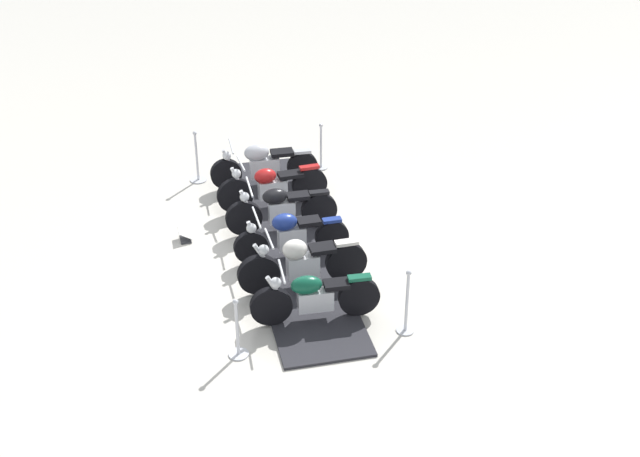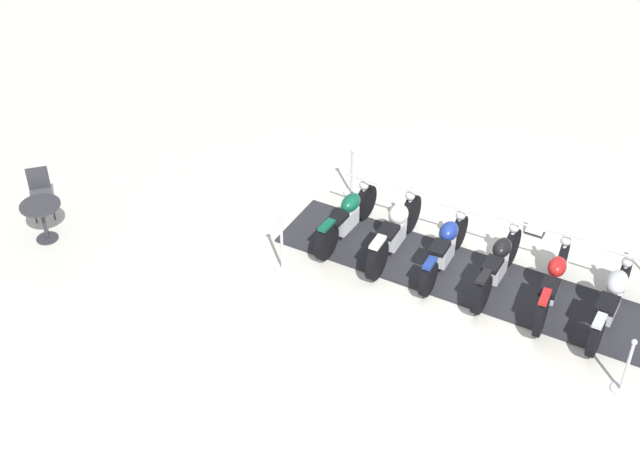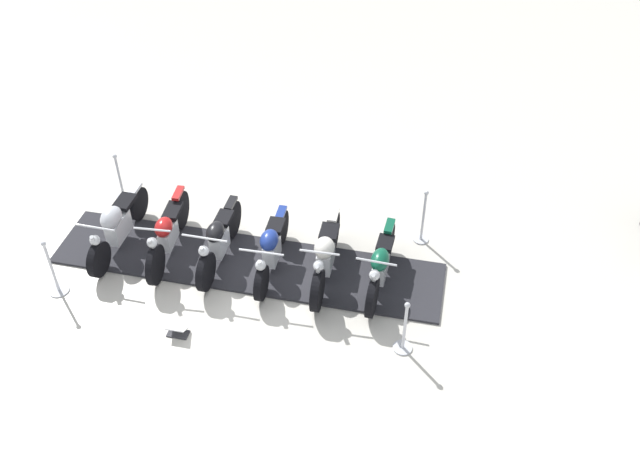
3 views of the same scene
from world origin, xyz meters
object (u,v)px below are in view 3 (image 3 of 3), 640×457
object	(u,v)px
motorcycle_black	(219,240)
stanchion_right_front	(54,276)
motorcycle_chrome	(117,225)
stanchion_right_rear	(404,334)
motorcycle_navy	(271,249)
motorcycle_cream	(325,255)
stanchion_left_rear	(423,223)
motorcycle_maroon	(167,233)
stanchion_left_front	(121,183)
info_placard	(178,331)
motorcycle_forest	(380,265)

from	to	relation	value
motorcycle_black	stanchion_right_front	bearing A→B (deg)	-61.80
motorcycle_black	motorcycle_chrome	bearing A→B (deg)	-89.19
stanchion_right_rear	motorcycle_navy	bearing A→B (deg)	142.36
motorcycle_cream	stanchion_left_rear	xyz separation A→B (m)	(1.75, 1.07, -0.11)
motorcycle_black	stanchion_right_front	xyz separation A→B (m)	(-2.68, -0.85, -0.17)
motorcycle_black	motorcycle_cream	xyz separation A→B (m)	(1.89, -0.33, 0.01)
motorcycle_maroon	stanchion_left_front	bearing A→B (deg)	-135.89
motorcycle_navy	stanchion_right_rear	xyz separation A→B (m)	(2.23, -1.72, -0.16)
motorcycle_maroon	stanchion_left_front	distance (m)	2.06
motorcycle_cream	stanchion_left_front	world-z (taller)	motorcycle_cream
motorcycle_chrome	stanchion_left_rear	world-z (taller)	stanchion_left_rear
stanchion_left_front	stanchion_right_front	size ratio (longest dim) A/B	0.93
stanchion_left_front	stanchion_left_rear	xyz separation A→B (m)	(5.85, -1.04, 0.05)
motorcycle_cream	stanchion_right_front	distance (m)	4.61
motorcycle_chrome	info_placard	world-z (taller)	motorcycle_chrome
stanchion_right_rear	stanchion_left_rear	distance (m)	2.67
motorcycle_cream	motorcycle_forest	distance (m)	0.96
motorcycle_navy	stanchion_left_rear	world-z (taller)	stanchion_left_rear
motorcycle_cream	stanchion_left_front	bearing A→B (deg)	-108.89
motorcycle_navy	info_placard	bearing A→B (deg)	-32.89
motorcycle_black	motorcycle_cream	bearing A→B (deg)	90.72
stanchion_left_rear	stanchion_right_front	size ratio (longest dim) A/B	1.01
motorcycle_forest	stanchion_left_rear	xyz separation A→B (m)	(0.81, 1.24, -0.08)
motorcycle_chrome	motorcycle_maroon	xyz separation A→B (m)	(0.95, -0.16, -0.01)
stanchion_right_front	info_placard	bearing A→B (deg)	-21.69
motorcycle_forest	stanchion_left_front	world-z (taller)	stanchion_left_front
stanchion_left_rear	info_placard	size ratio (longest dim) A/B	3.07
motorcycle_chrome	info_placard	size ratio (longest dim) A/B	5.95
motorcycle_black	stanchion_left_front	xyz separation A→B (m)	(-2.22, 1.78, -0.15)
motorcycle_chrome	stanchion_right_front	distance (m)	1.43
stanchion_right_rear	motorcycle_black	bearing A→B (deg)	149.20
motorcycle_cream	info_placard	bearing A→B (deg)	-50.67
motorcycle_cream	stanchion_left_rear	bearing A→B (deg)	129.72
motorcycle_black	stanchion_left_rear	distance (m)	3.71
motorcycle_cream	stanchion_left_front	xyz separation A→B (m)	(-4.11, 2.11, -0.16)
motorcycle_black	stanchion_right_rear	xyz separation A→B (m)	(3.17, -1.89, -0.17)
motorcycle_navy	motorcycle_chrome	bearing A→B (deg)	-91.30
motorcycle_maroon	stanchion_right_front	bearing A→B (deg)	-54.01
stanchion_left_rear	stanchion_right_front	xyz separation A→B (m)	(-6.32, -1.58, -0.07)
stanchion_left_rear	motorcycle_navy	bearing A→B (deg)	-161.37
motorcycle_forest	stanchion_left_rear	size ratio (longest dim) A/B	1.81
info_placard	stanchion_right_rear	bearing A→B (deg)	-172.33
stanchion_left_rear	info_placard	xyz separation A→B (m)	(-4.08, -2.47, -0.34)
stanchion_left_front	stanchion_right_front	distance (m)	2.67
motorcycle_maroon	motorcycle_cream	world-z (taller)	motorcycle_maroon
stanchion_left_front	stanchion_right_front	bearing A→B (deg)	-100.11
stanchion_left_front	motorcycle_navy	bearing A→B (deg)	-31.71
stanchion_left_front	motorcycle_cream	bearing A→B (deg)	-27.21
motorcycle_forest	stanchion_right_rear	bearing A→B (deg)	26.40
stanchion_left_front	info_placard	xyz separation A→B (m)	(1.77, -3.51, -0.29)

